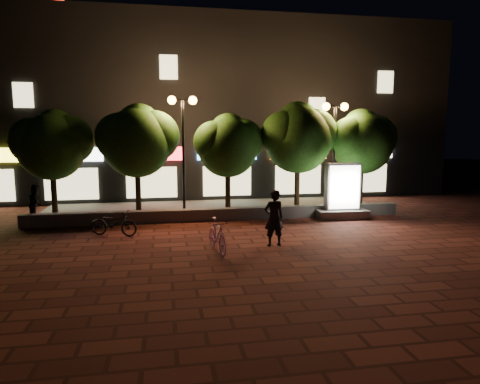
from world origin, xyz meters
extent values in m
plane|color=maroon|center=(0.00, 0.00, 0.00)|extent=(80.00, 80.00, 0.00)
cube|color=slate|center=(0.00, 4.00, 0.25)|extent=(16.00, 0.45, 0.50)
cube|color=slate|center=(0.00, 6.50, 0.04)|extent=(16.00, 5.00, 0.08)
cube|color=black|center=(0.00, 13.00, 5.00)|extent=(28.00, 8.00, 10.00)
cube|color=#FF140C|center=(-9.00, 12.00, 10.70)|extent=(3.00, 0.25, 1.20)
cube|color=black|center=(-9.00, 12.00, 10.05)|extent=(3.00, 0.25, 0.10)
cube|color=white|center=(-7.00, 8.94, 2.60)|extent=(3.20, 0.12, 0.70)
cube|color=beige|center=(-7.00, 8.94, 1.10)|extent=(2.60, 0.10, 1.60)
cube|color=red|center=(-3.00, 8.94, 2.60)|extent=(3.20, 0.12, 0.70)
cube|color=beige|center=(-3.00, 8.94, 1.10)|extent=(2.60, 0.10, 1.60)
cube|color=#4FAED8|center=(1.00, 8.94, 2.60)|extent=(3.20, 0.12, 0.70)
cube|color=beige|center=(1.00, 8.94, 1.10)|extent=(2.60, 0.10, 1.60)
cube|color=orange|center=(5.00, 8.94, 2.60)|extent=(3.20, 0.12, 0.70)
cube|color=beige|center=(5.00, 8.94, 1.10)|extent=(2.60, 0.10, 1.60)
cube|color=silver|center=(9.00, 8.94, 2.60)|extent=(3.20, 0.12, 0.70)
cube|color=beige|center=(9.00, 8.94, 1.10)|extent=(2.60, 0.10, 1.60)
cube|color=beige|center=(-9.00, 8.94, 5.50)|extent=(0.90, 0.10, 1.20)
cube|color=beige|center=(-2.00, 8.94, 7.00)|extent=(0.90, 0.10, 1.20)
cube|color=beige|center=(6.00, 8.94, 5.00)|extent=(0.90, 0.10, 1.20)
cube|color=beige|center=(10.00, 8.94, 6.50)|extent=(0.90, 0.10, 1.20)
cylinder|color=#302012|center=(-7.00, 5.40, 1.21)|extent=(0.24, 0.24, 2.25)
sphere|color=#295F1C|center=(-7.00, 5.40, 3.10)|extent=(2.80, 2.80, 2.80)
sphere|color=#295F1C|center=(-6.30, 5.60, 3.40)|extent=(2.10, 2.10, 2.10)
sphere|color=#295F1C|center=(-7.63, 5.25, 3.35)|extent=(1.96, 1.96, 1.96)
sphere|color=#295F1C|center=(-6.90, 5.75, 3.80)|extent=(1.82, 1.82, 1.82)
cylinder|color=#302012|center=(-3.50, 5.40, 1.25)|extent=(0.24, 0.24, 2.34)
sphere|color=#295F1C|center=(-3.50, 5.40, 3.25)|extent=(3.00, 3.00, 3.00)
sphere|color=#295F1C|center=(-2.75, 5.60, 3.54)|extent=(2.25, 2.25, 2.25)
sphere|color=#295F1C|center=(-4.17, 5.25, 3.50)|extent=(2.10, 2.10, 2.10)
sphere|color=#295F1C|center=(-3.40, 5.75, 4.00)|extent=(1.95, 1.95, 1.95)
cylinder|color=#302012|center=(0.50, 5.40, 1.18)|extent=(0.24, 0.24, 2.21)
sphere|color=#295F1C|center=(0.50, 5.40, 3.03)|extent=(2.70, 2.70, 2.70)
sphere|color=#295F1C|center=(1.17, 5.60, 3.33)|extent=(2.03, 2.03, 2.02)
sphere|color=#295F1C|center=(-0.11, 5.25, 3.28)|extent=(1.89, 1.89, 1.89)
sphere|color=#295F1C|center=(0.60, 5.75, 3.70)|extent=(1.76, 1.76, 1.76)
cylinder|color=#302012|center=(3.80, 5.40, 1.30)|extent=(0.24, 0.24, 2.43)
sphere|color=#295F1C|center=(3.80, 5.40, 3.36)|extent=(3.10, 3.10, 3.10)
sphere|color=#295F1C|center=(4.58, 5.60, 3.66)|extent=(2.33, 2.33, 2.33)
sphere|color=#295F1C|center=(3.10, 5.25, 3.61)|extent=(2.17, 2.17, 2.17)
sphere|color=#295F1C|center=(3.90, 5.75, 4.14)|extent=(2.01, 2.02, 2.02)
cylinder|color=#302012|center=(7.00, 5.40, 1.23)|extent=(0.24, 0.24, 2.29)
sphere|color=#295F1C|center=(7.00, 5.40, 3.17)|extent=(2.90, 2.90, 2.90)
sphere|color=#295F1C|center=(7.72, 5.60, 3.47)|extent=(2.18, 2.17, 2.17)
sphere|color=#295F1C|center=(6.35, 5.25, 3.42)|extent=(2.03, 2.03, 2.03)
sphere|color=#295F1C|center=(7.10, 5.75, 3.90)|extent=(1.89, 1.88, 1.88)
cylinder|color=black|center=(-1.50, 5.20, 2.58)|extent=(0.12, 0.12, 5.00)
cylinder|color=black|center=(-1.50, 5.20, 5.08)|extent=(0.90, 0.08, 0.08)
sphere|color=gold|center=(-1.95, 5.20, 5.08)|extent=(0.36, 0.36, 0.36)
sphere|color=gold|center=(-1.05, 5.20, 5.08)|extent=(0.36, 0.36, 0.36)
cylinder|color=black|center=(5.50, 5.20, 2.48)|extent=(0.12, 0.12, 4.80)
cylinder|color=black|center=(5.50, 5.20, 4.88)|extent=(0.90, 0.08, 0.08)
sphere|color=gold|center=(5.05, 5.20, 4.88)|extent=(0.36, 0.36, 0.36)
sphere|color=gold|center=(5.95, 5.20, 4.88)|extent=(0.36, 0.36, 0.36)
cube|color=slate|center=(5.23, 3.50, 0.18)|extent=(2.26, 1.19, 0.37)
cube|color=#4C4C51|center=(5.23, 3.50, 1.39)|extent=(1.50, 0.57, 2.03)
cube|color=white|center=(5.22, 3.23, 1.39)|extent=(1.34, 0.09, 1.85)
cube|color=white|center=(5.24, 3.77, 1.39)|extent=(1.34, 0.09, 1.85)
imported|color=#EC96CE|center=(-0.77, -0.84, 0.52)|extent=(0.79, 1.80, 1.05)
imported|color=black|center=(1.15, -0.43, 0.93)|extent=(0.73, 0.54, 1.86)
imported|color=black|center=(-4.18, 1.92, 0.46)|extent=(1.87, 1.21, 0.93)
imported|color=black|center=(-7.49, 4.50, 0.86)|extent=(0.66, 0.81, 1.56)
camera|label=1|loc=(-2.35, -13.61, 3.70)|focal=31.74mm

